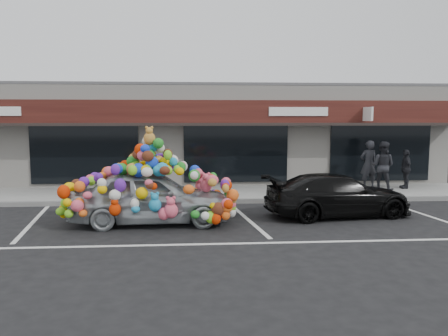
{
  "coord_description": "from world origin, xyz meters",
  "views": [
    {
      "loc": [
        1.27,
        -12.06,
        2.88
      ],
      "look_at": [
        2.23,
        1.4,
        1.34
      ],
      "focal_mm": 35.0,
      "sensor_mm": 36.0,
      "label": 1
    }
  ],
  "objects": [
    {
      "name": "parking_stripe_left",
      "position": [
        -3.2,
        0.2,
        0.0
      ],
      "size": [
        0.73,
        4.37,
        0.01
      ],
      "primitive_type": "cube",
      "rotation": [
        0.0,
        0.0,
        0.14
      ],
      "color": "silver",
      "rests_on": "ground"
    },
    {
      "name": "lane_line",
      "position": [
        2.0,
        -2.3,
        0.0
      ],
      "size": [
        14.0,
        0.12,
        0.01
      ],
      "primitive_type": "cube",
      "color": "silver",
      "rests_on": "ground"
    },
    {
      "name": "parking_stripe_mid",
      "position": [
        2.8,
        0.2,
        0.0
      ],
      "size": [
        0.73,
        4.37,
        0.01
      ],
      "primitive_type": "cube",
      "rotation": [
        0.0,
        0.0,
        0.14
      ],
      "color": "silver",
      "rests_on": "ground"
    },
    {
      "name": "shop_building",
      "position": [
        0.0,
        8.44,
        2.16
      ],
      "size": [
        24.0,
        7.2,
        4.31
      ],
      "color": "white",
      "rests_on": "ground"
    },
    {
      "name": "pedestrian_b",
      "position": [
        8.47,
        3.98,
        1.08
      ],
      "size": [
        1.15,
        1.11,
        1.86
      ],
      "primitive_type": "imported",
      "rotation": [
        0.0,
        0.0,
        2.49
      ],
      "color": "black",
      "rests_on": "sidewalk"
    },
    {
      "name": "kerb",
      "position": [
        0.0,
        2.5,
        0.07
      ],
      "size": [
        26.0,
        0.18,
        0.16
      ],
      "primitive_type": "cube",
      "color": "slate",
      "rests_on": "ground"
    },
    {
      "name": "ground",
      "position": [
        0.0,
        0.0,
        0.0
      ],
      "size": [
        90.0,
        90.0,
        0.0
      ],
      "primitive_type": "plane",
      "color": "black",
      "rests_on": "ground"
    },
    {
      "name": "toy_car",
      "position": [
        0.1,
        -0.16,
        0.91
      ],
      "size": [
        3.13,
        4.66,
        2.69
      ],
      "rotation": [
        0.0,
        0.0,
        1.6
      ],
      "color": "#B4B9C0",
      "rests_on": "ground"
    },
    {
      "name": "sidewalk",
      "position": [
        0.0,
        4.0,
        0.07
      ],
      "size": [
        26.0,
        3.0,
        0.15
      ],
      "primitive_type": "cube",
      "color": "gray",
      "rests_on": "ground"
    },
    {
      "name": "pedestrian_c",
      "position": [
        9.56,
        4.32,
        0.91
      ],
      "size": [
        0.93,
        0.49,
        1.52
      ],
      "primitive_type": "imported",
      "rotation": [
        0.0,
        0.0,
        4.57
      ],
      "color": "#262328",
      "rests_on": "sidewalk"
    },
    {
      "name": "black_sedan",
      "position": [
        5.52,
        0.38,
        0.63
      ],
      "size": [
        2.3,
        4.51,
        1.25
      ],
      "primitive_type": "imported",
      "rotation": [
        0.0,
        0.0,
        1.7
      ],
      "color": "black",
      "rests_on": "ground"
    },
    {
      "name": "pedestrian_a",
      "position": [
        8.11,
        4.45,
        1.09
      ],
      "size": [
        0.71,
        0.5,
        1.87
      ],
      "primitive_type": "imported",
      "rotation": [
        0.0,
        0.0,
        3.22
      ],
      "color": "black",
      "rests_on": "sidewalk"
    },
    {
      "name": "parking_stripe_right",
      "position": [
        8.2,
        0.2,
        0.0
      ],
      "size": [
        0.73,
        4.37,
        0.01
      ],
      "primitive_type": "cube",
      "rotation": [
        0.0,
        0.0,
        0.14
      ],
      "color": "silver",
      "rests_on": "ground"
    }
  ]
}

